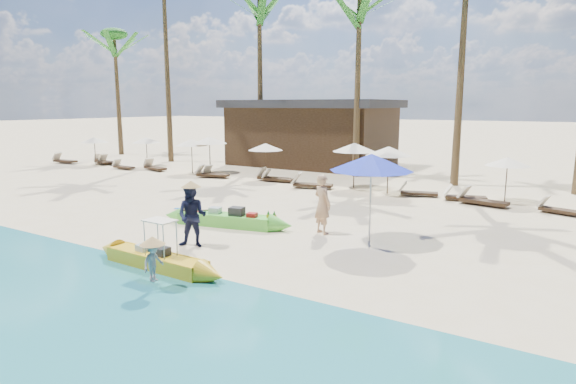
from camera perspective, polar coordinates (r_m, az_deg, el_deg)
The scene contains 35 objects.
ground at distance 13.72m, azimuth -3.45°, elevation -6.63°, with size 240.00×240.00×0.00m, color beige.
wet_sand_strip at distance 10.30m, azimuth -20.11°, elevation -13.15°, with size 240.00×4.50×0.01m, color tan.
green_canoe at distance 16.20m, azimuth -7.39°, elevation -3.23°, with size 5.21×1.42×0.67m.
yellow_canoe at distance 12.45m, azimuth -15.33°, elevation -7.78°, with size 4.82×0.71×1.25m.
tourist at distance 15.03m, azimuth 4.10°, elevation -1.45°, with size 0.68×0.45×1.87m, color tan.
vendor_green at distance 13.88m, azimuth -11.29°, elevation -2.81°, with size 0.87×0.67×1.78m, color #131735.
vendor_yellow at distance 10.97m, azimuth -15.67°, elevation -7.95°, with size 0.58×0.33×0.90m, color gray.
blue_umbrella at distance 14.11m, azimuth 9.87°, elevation 3.48°, with size 2.42×2.42×2.60m.
resort_parasol_0 at distance 34.81m, azimuth -21.98°, elevation 5.75°, with size 1.81×1.81×1.87m.
lounger_0_left at distance 36.74m, azimuth -25.04°, elevation 3.43°, with size 1.94×0.74×0.64m.
lounger_0_right at distance 35.20m, azimuth -21.19°, elevation 3.42°, with size 1.88×1.07×0.61m.
resort_parasol_1 at distance 32.96m, azimuth -16.47°, elevation 5.92°, with size 1.85×1.85×1.90m.
lounger_1_left at distance 34.96m, azimuth -20.50°, elevation 3.42°, with size 1.80×0.70×0.60m.
lounger_1_right at distance 31.97m, azimuth -19.01°, elevation 2.90°, with size 1.63×0.55×0.55m.
resort_parasol_2 at distance 28.96m, azimuth -11.37°, elevation 5.79°, with size 1.95×1.95×2.01m.
lounger_2_left at distance 30.83m, azimuth -15.60°, elevation 2.88°, with size 1.97×1.00×0.64m.
resort_parasol_3 at distance 28.86m, azimuth -9.30°, elevation 6.09°, with size 2.09×2.09×2.15m.
lounger_3_left at distance 27.28m, azimuth -8.66°, elevation 2.17°, with size 1.71×0.66×0.57m.
lounger_3_right at distance 27.03m, azimuth -9.16°, elevation 2.13°, with size 1.95×1.07×0.63m.
resort_parasol_4 at distance 25.98m, azimuth -2.69°, elevation 5.37°, with size 1.90×1.90×1.95m.
lounger_4_left at distance 25.21m, azimuth -1.41°, elevation 1.62°, with size 1.72×0.76×0.57m.
lounger_4_right at distance 25.52m, azimuth -1.97°, elevation 1.77°, with size 1.87×0.72×0.62m.
resort_parasol_5 at distance 23.43m, azimuth 7.89°, elevation 5.27°, with size 2.13×2.13×2.19m.
lounger_5_left at distance 23.29m, azimuth 2.64°, elevation 0.98°, with size 2.06×1.10×0.67m.
resort_parasol_6 at distance 22.10m, azimuth 11.85°, elevation 4.77°, with size 2.09×2.09×2.16m.
lounger_6_left at distance 22.02m, azimuth 14.97°, elevation 0.01°, with size 1.76×0.96×0.57m.
lounger_6_right at distance 21.56m, azimuth 19.98°, elevation -0.46°, with size 1.83×1.08×0.59m.
resort_parasol_7 at distance 21.84m, azimuth 24.60°, elevation 3.30°, with size 1.81×1.81×1.87m.
lounger_7_left at distance 20.86m, azimuth 21.83°, elevation -0.86°, with size 2.02×0.95×0.66m.
lounger_7_right at distance 20.43m, azimuth 29.50°, elevation -1.78°, with size 1.75×0.96×0.57m.
palm_0 at distance 41.72m, azimuth -19.81°, elevation 15.38°, with size 2.08×2.08×9.90m.
palm_1 at distance 35.97m, azimuth -14.47°, elevation 20.93°, with size 2.08×2.08×13.60m.
palm_2 at distance 31.89m, azimuth -3.40°, elevation 19.65°, with size 2.08×2.08×11.33m.
palm_3 at distance 27.66m, azimuth 8.45°, elevation 19.74°, with size 2.08×2.08×10.52m.
pavilion_west at distance 32.28m, azimuth 2.81°, elevation 7.09°, with size 10.80×6.60×4.30m.
Camera 1 is at (7.58, -10.71, 3.99)m, focal length 30.00 mm.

